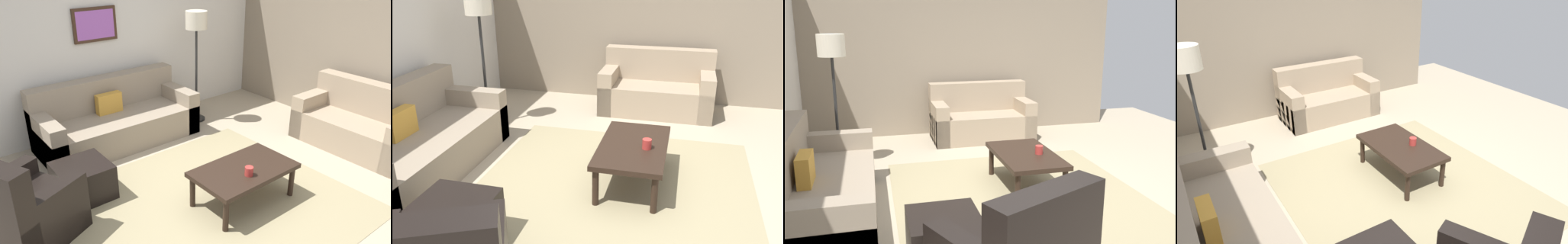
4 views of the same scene
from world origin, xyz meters
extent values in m
plane|color=tan|center=(0.00, 0.00, 0.00)|extent=(8.00, 8.00, 0.00)
cube|color=gray|center=(3.00, 0.00, 1.40)|extent=(0.12, 5.20, 2.80)
cube|color=#958864|center=(0.00, 0.00, 0.00)|extent=(2.91, 2.66, 0.01)
cube|color=gray|center=(-0.05, 1.98, 0.21)|extent=(2.19, 0.94, 0.42)
cube|color=gray|center=(-1.05, 1.98, 0.31)|extent=(0.20, 0.94, 0.62)
cube|color=gray|center=(0.94, 1.98, 0.31)|extent=(0.20, 0.94, 0.62)
cube|color=gold|center=(-0.10, 2.11, 0.56)|extent=(0.36, 0.12, 0.28)
cube|color=gray|center=(2.39, -0.19, 0.21)|extent=(0.81, 1.57, 0.42)
cube|color=gray|center=(2.68, -0.19, 0.44)|extent=(0.24, 1.57, 0.88)
cube|color=gray|center=(2.39, 0.50, 0.31)|extent=(0.81, 0.20, 0.62)
cube|color=gray|center=(2.39, -0.88, 0.31)|extent=(0.81, 0.20, 0.62)
cube|color=black|center=(-1.02, 1.00, 0.20)|extent=(0.56, 0.56, 0.40)
cylinder|color=black|center=(-0.20, -0.41, 0.18)|extent=(0.06, 0.06, 0.36)
cylinder|color=black|center=(0.78, -0.41, 0.18)|extent=(0.06, 0.06, 0.36)
cylinder|color=black|center=(-0.20, 0.11, 0.18)|extent=(0.06, 0.06, 0.36)
cylinder|color=black|center=(0.78, 0.11, 0.18)|extent=(0.06, 0.06, 0.36)
cube|color=black|center=(0.29, -0.15, 0.39)|extent=(1.10, 0.64, 0.05)
cylinder|color=#B2332D|center=(0.23, -0.29, 0.46)|extent=(0.09, 0.09, 0.10)
cylinder|color=black|center=(1.30, 1.92, 0.01)|extent=(0.28, 0.28, 0.03)
cylinder|color=#262626|center=(1.30, 1.92, 0.72)|extent=(0.04, 0.04, 1.45)
cylinder|color=beige|center=(1.30, 1.92, 1.58)|extent=(0.32, 0.32, 0.26)
camera|label=1|loc=(-2.37, -2.67, 2.54)|focal=36.38mm
camera|label=2|loc=(-3.24, -0.59, 2.04)|focal=37.14mm
camera|label=3|loc=(-4.07, 1.49, 1.89)|focal=39.65mm
camera|label=4|loc=(-2.75, 2.20, 2.52)|focal=32.53mm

